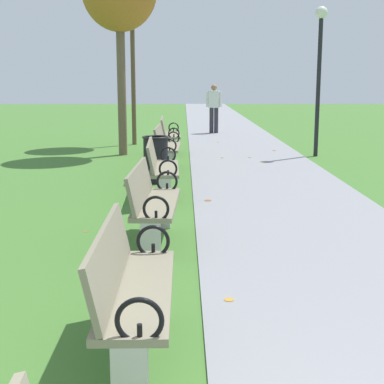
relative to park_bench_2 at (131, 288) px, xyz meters
name	(u,v)px	position (x,y,z in m)	size (l,w,h in m)	color
paved_walkway	(229,134)	(1.87, 15.48, -0.48)	(2.74, 44.00, 0.02)	gray
park_bench_2	(131,288)	(0.00, 0.00, 0.00)	(0.48, 1.60, 0.90)	gray
park_bench_3	(152,203)	(0.00, 2.68, 0.00)	(0.54, 1.62, 0.90)	gray
park_bench_4	(161,168)	(0.00, 5.20, 0.00)	(0.51, 1.61, 0.90)	gray
park_bench_5	(166,147)	(0.00, 8.02, 0.00)	(0.52, 1.61, 0.90)	gray
park_bench_6	(169,135)	(0.00, 10.50, 0.00)	(0.50, 1.61, 0.90)	gray
pedestrian_walking	(214,106)	(1.38, 15.81, 0.44)	(0.52, 0.28, 1.62)	#2D2D38
trash_bin	(156,159)	(-0.15, 6.61, -0.06)	(0.48, 0.48, 0.84)	black
lamp_post	(320,58)	(3.54, 10.08, 1.82)	(0.28, 0.28, 3.48)	black
scattered_leaves	(186,244)	(0.37, 2.64, -0.47)	(4.37, 16.95, 0.02)	#93511E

